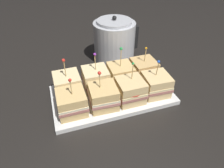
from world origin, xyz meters
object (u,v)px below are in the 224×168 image
(sandwich_back_far_left, at_px, (68,85))
(serving_platter, at_px, (112,95))
(sandwich_front_far_right, at_px, (156,85))
(sandwich_back_center_right, at_px, (120,74))
(sandwich_back_center_left, at_px, (96,79))
(sandwich_back_far_right, at_px, (143,70))
(sandwich_front_center_right, at_px, (130,91))
(sandwich_front_far_left, at_px, (72,103))
(kettle_steel, at_px, (114,41))
(sandwich_front_center_left, at_px, (103,96))

(sandwich_back_far_left, bearing_deg, serving_platter, -17.29)
(sandwich_front_far_right, distance_m, sandwich_back_center_right, 0.15)
(sandwich_back_center_left, bearing_deg, sandwich_front_far_right, -26.54)
(sandwich_back_far_left, height_order, sandwich_back_center_left, sandwich_back_far_left)
(serving_platter, height_order, sandwich_back_far_right, sandwich_back_far_right)
(sandwich_back_center_right, bearing_deg, sandwich_front_center_right, -91.37)
(sandwich_front_far_left, distance_m, sandwich_back_far_left, 0.10)
(sandwich_front_center_right, height_order, sandwich_front_far_right, sandwich_front_center_right)
(sandwich_back_far_right, xyz_separation_m, kettle_steel, (-0.05, 0.22, 0.04))
(sandwich_front_far_left, xyz_separation_m, sandwich_back_far_right, (0.32, 0.10, 0.00))
(serving_platter, xyz_separation_m, kettle_steel, (0.10, 0.28, 0.09))
(sandwich_back_center_right, distance_m, kettle_steel, 0.23)
(sandwich_front_far_left, height_order, sandwich_front_center_right, sandwich_front_center_right)
(kettle_steel, bearing_deg, sandwich_back_center_right, -102.42)
(sandwich_front_center_left, bearing_deg, sandwich_front_far_right, 0.94)
(sandwich_front_far_left, xyz_separation_m, sandwich_back_center_left, (0.11, 0.11, 0.00))
(serving_platter, height_order, sandwich_back_far_left, sandwich_back_far_left)
(sandwich_front_far_left, distance_m, kettle_steel, 0.42)
(sandwich_back_center_right, bearing_deg, serving_platter, -134.60)
(sandwich_front_center_right, relative_size, sandwich_back_far_left, 0.97)
(sandwich_back_center_left, bearing_deg, sandwich_front_center_right, -46.76)
(sandwich_back_far_left, bearing_deg, sandwich_front_far_right, -17.51)
(serving_platter, bearing_deg, sandwich_back_center_right, 45.40)
(sandwich_front_center_left, xyz_separation_m, sandwich_back_center_left, (0.00, 0.11, 0.00))
(sandwich_front_center_left, distance_m, sandwich_back_far_left, 0.15)
(sandwich_back_center_left, relative_size, kettle_steel, 0.70)
(sandwich_front_far_right, bearing_deg, sandwich_back_far_right, 91.39)
(sandwich_front_far_left, relative_size, sandwich_front_far_right, 0.99)
(sandwich_front_far_right, relative_size, sandwich_back_far_right, 0.97)
(serving_platter, relative_size, sandwich_front_center_right, 2.97)
(sandwich_back_center_right, height_order, kettle_steel, kettle_steel)
(sandwich_back_far_right, bearing_deg, sandwich_back_far_left, -179.48)
(kettle_steel, bearing_deg, sandwich_back_far_left, -139.52)
(sandwich_front_center_right, distance_m, sandwich_back_center_right, 0.11)
(sandwich_front_far_left, relative_size, sandwich_back_center_left, 0.92)
(sandwich_back_center_right, xyz_separation_m, kettle_steel, (0.05, 0.22, 0.04))
(serving_platter, distance_m, sandwich_front_far_right, 0.17)
(sandwich_front_center_left, height_order, sandwich_back_far_right, sandwich_back_far_right)
(sandwich_back_far_left, height_order, kettle_steel, kettle_steel)
(sandwich_front_far_left, distance_m, sandwich_back_center_right, 0.24)
(sandwich_back_center_right, relative_size, kettle_steel, 0.74)
(sandwich_front_center_left, bearing_deg, sandwich_back_center_right, 46.28)
(sandwich_front_center_right, bearing_deg, sandwich_back_center_right, 88.63)
(sandwich_front_far_left, relative_size, sandwich_front_center_right, 0.93)
(sandwich_front_center_left, bearing_deg, serving_platter, 47.20)
(sandwich_front_far_left, bearing_deg, sandwich_front_center_right, -1.02)
(sandwich_front_far_left, height_order, sandwich_back_far_right, sandwich_back_far_right)
(sandwich_back_far_right, bearing_deg, sandwich_front_center_left, -152.60)
(sandwich_back_center_right, bearing_deg, sandwich_front_far_right, -45.68)
(sandwich_front_far_right, bearing_deg, sandwich_back_center_left, 153.46)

